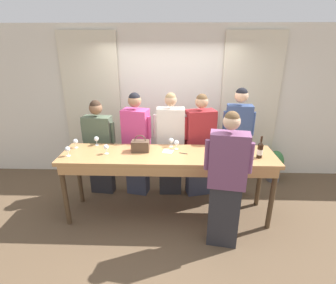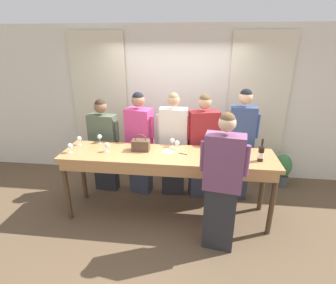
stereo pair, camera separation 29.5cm
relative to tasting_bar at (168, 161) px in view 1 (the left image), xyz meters
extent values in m
plane|color=brown|center=(0.00, 0.02, -0.92)|extent=(18.00, 18.00, 0.00)
cube|color=silver|center=(0.00, 1.47, 0.48)|extent=(12.00, 0.06, 2.80)
cube|color=beige|center=(-1.46, 1.40, 0.43)|extent=(1.04, 0.03, 2.69)
cube|color=beige|center=(1.46, 1.40, 0.43)|extent=(1.04, 0.03, 2.69)
cube|color=#B27F4C|center=(0.00, 0.02, 0.07)|extent=(3.03, 0.72, 0.05)
cube|color=#B27F4C|center=(0.00, -0.32, -0.02)|extent=(2.91, 0.03, 0.12)
cylinder|color=#4C3823|center=(-1.44, -0.26, -0.44)|extent=(0.07, 0.07, 0.96)
cylinder|color=#4C3823|center=(1.44, -0.26, -0.44)|extent=(0.07, 0.07, 0.96)
cylinder|color=#4C3823|center=(-1.44, 0.31, -0.44)|extent=(0.07, 0.07, 0.96)
cylinder|color=#4C3823|center=(1.44, 0.31, -0.44)|extent=(0.07, 0.07, 0.96)
cylinder|color=black|center=(1.26, -0.07, 0.19)|extent=(0.07, 0.07, 0.19)
cone|color=black|center=(1.26, -0.07, 0.31)|extent=(0.07, 0.07, 0.04)
cylinder|color=black|center=(1.26, -0.07, 0.37)|extent=(0.03, 0.03, 0.08)
cylinder|color=white|center=(1.26, -0.07, 0.18)|extent=(0.08, 0.08, 0.08)
cube|color=brown|center=(-0.40, 0.11, 0.18)|extent=(0.25, 0.15, 0.16)
torus|color=brown|center=(-0.40, 0.11, 0.26)|extent=(0.17, 0.01, 0.17)
cylinder|color=white|center=(-1.38, 0.20, 0.10)|extent=(0.06, 0.06, 0.00)
cylinder|color=white|center=(-1.38, 0.20, 0.14)|extent=(0.01, 0.01, 0.07)
sphere|color=white|center=(-1.38, 0.20, 0.20)|extent=(0.07, 0.07, 0.07)
cylinder|color=white|center=(0.04, 0.29, 0.10)|extent=(0.06, 0.06, 0.00)
cylinder|color=white|center=(0.04, 0.29, 0.14)|extent=(0.01, 0.01, 0.07)
sphere|color=white|center=(0.04, 0.29, 0.20)|extent=(0.07, 0.07, 0.07)
cylinder|color=white|center=(-0.87, 0.00, 0.10)|extent=(0.06, 0.06, 0.00)
cylinder|color=white|center=(-0.87, 0.00, 0.14)|extent=(0.01, 0.01, 0.07)
sphere|color=white|center=(-0.87, 0.00, 0.20)|extent=(0.07, 0.07, 0.07)
cylinder|color=white|center=(-1.38, -0.10, 0.10)|extent=(0.06, 0.06, 0.00)
cylinder|color=white|center=(-1.38, -0.10, 0.14)|extent=(0.01, 0.01, 0.07)
sphere|color=white|center=(-1.38, -0.10, 0.20)|extent=(0.07, 0.07, 0.07)
cylinder|color=white|center=(0.12, 0.20, 0.10)|extent=(0.06, 0.06, 0.00)
cylinder|color=white|center=(0.12, 0.20, 0.14)|extent=(0.01, 0.01, 0.07)
sphere|color=white|center=(0.12, 0.20, 0.20)|extent=(0.07, 0.07, 0.07)
sphere|color=maroon|center=(0.12, 0.20, 0.19)|extent=(0.05, 0.05, 0.05)
cylinder|color=white|center=(-1.10, 0.32, 0.10)|extent=(0.06, 0.06, 0.00)
cylinder|color=white|center=(-1.10, 0.32, 0.14)|extent=(0.01, 0.01, 0.07)
sphere|color=white|center=(-1.10, 0.32, 0.20)|extent=(0.07, 0.07, 0.07)
sphere|color=maroon|center=(-1.10, 0.32, 0.19)|extent=(0.05, 0.05, 0.05)
cube|color=white|center=(0.00, 0.11, 0.10)|extent=(0.17, 0.17, 0.00)
cylinder|color=black|center=(0.22, 0.03, 0.10)|extent=(0.12, 0.05, 0.01)
cube|color=#28282D|center=(-1.17, 0.65, -0.53)|extent=(0.41, 0.22, 0.77)
cube|color=#4C5B47|center=(-1.17, 0.65, 0.16)|extent=(0.48, 0.26, 0.61)
sphere|color=brown|center=(-1.17, 0.65, 0.60)|extent=(0.21, 0.21, 0.21)
sphere|color=#332319|center=(-1.17, 0.65, 0.63)|extent=(0.18, 0.18, 0.18)
cylinder|color=#4C5B47|center=(-0.92, 0.62, 0.20)|extent=(0.08, 0.08, 0.33)
cylinder|color=#4C5B47|center=(-1.42, 0.67, 0.20)|extent=(0.08, 0.08, 0.33)
cube|color=#383D51|center=(-0.54, 0.65, -0.50)|extent=(0.39, 0.30, 0.84)
cube|color=#C63D7A|center=(-0.54, 0.65, 0.25)|extent=(0.46, 0.35, 0.66)
sphere|color=#9E7051|center=(-0.54, 0.65, 0.72)|extent=(0.21, 0.21, 0.21)
sphere|color=black|center=(-0.54, 0.65, 0.76)|extent=(0.19, 0.19, 0.19)
cylinder|color=#C63D7A|center=(-0.32, 0.60, 0.30)|extent=(0.08, 0.08, 0.36)
cylinder|color=#C63D7A|center=(-0.76, 0.69, 0.30)|extent=(0.08, 0.08, 0.36)
cube|color=#28282D|center=(0.02, 0.65, -0.49)|extent=(0.38, 0.20, 0.85)
cube|color=silver|center=(0.02, 0.65, 0.27)|extent=(0.45, 0.23, 0.67)
sphere|color=tan|center=(0.02, 0.65, 0.73)|extent=(0.19, 0.19, 0.19)
sphere|color=#93754C|center=(0.02, 0.65, 0.77)|extent=(0.17, 0.17, 0.17)
cylinder|color=silver|center=(0.27, 0.65, 0.32)|extent=(0.07, 0.07, 0.37)
cylinder|color=silver|center=(-0.22, 0.64, 0.32)|extent=(0.07, 0.07, 0.37)
cube|color=#383D51|center=(0.51, 0.65, -0.50)|extent=(0.43, 0.31, 0.83)
cube|color=maroon|center=(0.51, 0.65, 0.25)|extent=(0.51, 0.36, 0.66)
sphere|color=tan|center=(0.51, 0.65, 0.71)|extent=(0.20, 0.20, 0.20)
sphere|color=brown|center=(0.51, 0.65, 0.75)|extent=(0.18, 0.18, 0.18)
cylinder|color=maroon|center=(0.75, 0.71, 0.30)|extent=(0.09, 0.09, 0.36)
cylinder|color=maroon|center=(0.26, 0.58, 0.30)|extent=(0.09, 0.09, 0.36)
cube|color=#383D51|center=(1.11, 0.65, -0.48)|extent=(0.34, 0.20, 0.88)
cube|color=#334775|center=(1.11, 0.65, 0.31)|extent=(0.40, 0.24, 0.70)
sphere|color=#DBAD89|center=(1.11, 0.65, 0.80)|extent=(0.21, 0.21, 0.21)
sphere|color=black|center=(1.11, 0.65, 0.84)|extent=(0.18, 0.18, 0.18)
cylinder|color=#334775|center=(1.33, 0.63, 0.37)|extent=(0.07, 0.07, 0.38)
cylinder|color=#334775|center=(0.89, 0.66, 0.37)|extent=(0.07, 0.07, 0.38)
cube|color=#28282D|center=(0.73, -0.57, -0.49)|extent=(0.41, 0.25, 0.86)
cube|color=#704266|center=(0.73, -0.57, 0.29)|extent=(0.48, 0.30, 0.68)
sphere|color=#DBAD89|center=(0.73, -0.57, 0.76)|extent=(0.19, 0.19, 0.19)
sphere|color=brown|center=(0.73, -0.57, 0.79)|extent=(0.17, 0.17, 0.17)
cylinder|color=#704266|center=(0.49, -0.54, 0.34)|extent=(0.08, 0.08, 0.38)
cylinder|color=#704266|center=(0.97, -0.61, 0.34)|extent=(0.08, 0.08, 0.38)
cylinder|color=#4C4C51|center=(1.98, 1.12, -0.82)|extent=(0.23, 0.23, 0.20)
ellipsoid|color=#38753D|center=(1.98, 1.12, -0.52)|extent=(0.30, 0.30, 0.43)
camera|label=1|loc=(0.11, -3.38, 1.59)|focal=28.00mm
camera|label=2|loc=(0.41, -3.36, 1.59)|focal=28.00mm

